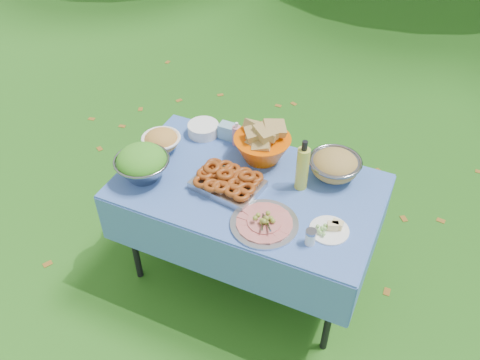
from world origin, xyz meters
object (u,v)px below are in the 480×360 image
picnic_table (248,231)px  charcuterie_platter (265,219)px  plate_stack (203,129)px  oil_bottle (303,165)px  salad_bowl (142,163)px  pasta_bowl_steel (335,165)px  bread_bowl (262,143)px

picnic_table → charcuterie_platter: 0.52m
plate_stack → oil_bottle: bearing=-16.8°
picnic_table → oil_bottle: 0.61m
salad_bowl → charcuterie_platter: salad_bowl is taller
salad_bowl → pasta_bowl_steel: (0.97, 0.45, -0.02)m
salad_bowl → oil_bottle: oil_bottle is taller
picnic_table → bread_bowl: (-0.03, 0.25, 0.49)m
plate_stack → charcuterie_platter: 0.86m
oil_bottle → salad_bowl: bearing=-160.9°
charcuterie_platter → picnic_table: bearing=128.8°
plate_stack → oil_bottle: 0.76m
salad_bowl → picnic_table: bearing=17.7°
pasta_bowl_steel → bread_bowl: bearing=-177.3°
picnic_table → charcuterie_platter: (0.20, -0.24, 0.42)m
plate_stack → bread_bowl: bearing=-9.4°
bread_bowl → charcuterie_platter: (0.22, -0.50, -0.07)m
salad_bowl → bread_bowl: 0.69m
picnic_table → charcuterie_platter: size_ratio=4.12×
bread_bowl → pasta_bowl_steel: size_ratio=1.14×
picnic_table → bread_bowl: bread_bowl is taller
pasta_bowl_steel → oil_bottle: oil_bottle is taller
salad_bowl → oil_bottle: size_ratio=0.97×
charcuterie_platter → oil_bottle: bearing=78.3°
bread_bowl → charcuterie_platter: bearing=-66.0°
pasta_bowl_steel → charcuterie_platter: pasta_bowl_steel is taller
bread_bowl → plate_stack: bearing=170.6°
bread_bowl → picnic_table: bearing=-84.3°
bread_bowl → charcuterie_platter: 0.55m
picnic_table → bread_bowl: size_ratio=4.37×
bread_bowl → oil_bottle: bearing=-26.5°
picnic_table → bread_bowl: 0.55m
picnic_table → salad_bowl: bearing=-162.3°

